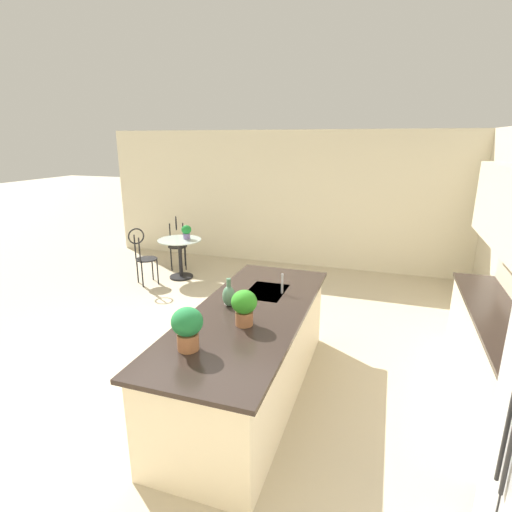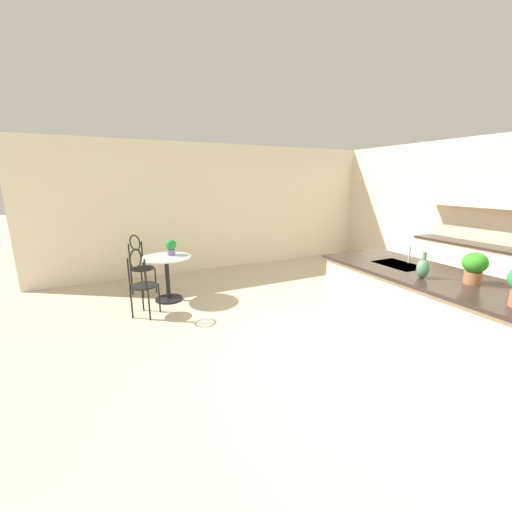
{
  "view_description": "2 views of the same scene",
  "coord_description": "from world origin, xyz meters",
  "px_view_note": "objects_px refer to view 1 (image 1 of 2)",
  "views": [
    {
      "loc": [
        3.67,
        2.05,
        2.52
      ],
      "look_at": [
        -1.64,
        0.27,
        0.88
      ],
      "focal_mm": 28.11,
      "sensor_mm": 36.0,
      "label": 1
    },
    {
      "loc": [
        2.39,
        -2.41,
        1.95
      ],
      "look_at": [
        -1.07,
        -0.74,
        1.02
      ],
      "focal_mm": 22.03,
      "sensor_mm": 36.0,
      "label": 2
    }
  ],
  "objects_px": {
    "potted_plant_counter_far": "(187,326)",
    "chair_near_window": "(177,240)",
    "chair_by_island": "(143,253)",
    "potted_plant_on_table": "(186,231)",
    "bistro_table": "(180,255)",
    "vase_on_counter": "(229,296)",
    "potted_plant_counter_near": "(244,305)"
  },
  "relations": [
    {
      "from": "potted_plant_counter_far",
      "to": "vase_on_counter",
      "type": "xyz_separation_m",
      "value": [
        -0.9,
        -0.02,
        -0.09
      ]
    },
    {
      "from": "chair_near_window",
      "to": "bistro_table",
      "type": "bearing_deg",
      "value": 33.74
    },
    {
      "from": "bistro_table",
      "to": "potted_plant_counter_far",
      "type": "bearing_deg",
      "value": 30.02
    },
    {
      "from": "chair_by_island",
      "to": "potted_plant_counter_far",
      "type": "height_order",
      "value": "potted_plant_counter_far"
    },
    {
      "from": "potted_plant_on_table",
      "to": "vase_on_counter",
      "type": "xyz_separation_m",
      "value": [
        3.03,
        2.09,
        0.14
      ]
    },
    {
      "from": "chair_near_window",
      "to": "vase_on_counter",
      "type": "xyz_separation_m",
      "value": [
        3.47,
        2.55,
        0.46
      ]
    },
    {
      "from": "chair_by_island",
      "to": "potted_plant_on_table",
      "type": "distance_m",
      "value": 0.89
    },
    {
      "from": "bistro_table",
      "to": "chair_by_island",
      "type": "height_order",
      "value": "chair_by_island"
    },
    {
      "from": "potted_plant_counter_far",
      "to": "chair_near_window",
      "type": "bearing_deg",
      "value": -149.51
    },
    {
      "from": "bistro_table",
      "to": "chair_by_island",
      "type": "distance_m",
      "value": 0.7
    },
    {
      "from": "bistro_table",
      "to": "chair_near_window",
      "type": "distance_m",
      "value": 0.65
    },
    {
      "from": "potted_plant_counter_near",
      "to": "vase_on_counter",
      "type": "distance_m",
      "value": 0.46
    },
    {
      "from": "potted_plant_on_table",
      "to": "potted_plant_counter_near",
      "type": "distance_m",
      "value": 4.14
    },
    {
      "from": "chair_by_island",
      "to": "vase_on_counter",
      "type": "xyz_separation_m",
      "value": [
        2.41,
        2.64,
        0.46
      ]
    },
    {
      "from": "potted_plant_counter_far",
      "to": "potted_plant_counter_near",
      "type": "height_order",
      "value": "potted_plant_counter_far"
    },
    {
      "from": "potted_plant_on_table",
      "to": "potted_plant_counter_near",
      "type": "relative_size",
      "value": 0.79
    },
    {
      "from": "chair_near_window",
      "to": "potted_plant_on_table",
      "type": "distance_m",
      "value": 0.71
    },
    {
      "from": "bistro_table",
      "to": "chair_by_island",
      "type": "xyz_separation_m",
      "value": [
        0.53,
        -0.45,
        0.13
      ]
    },
    {
      "from": "chair_by_island",
      "to": "vase_on_counter",
      "type": "bearing_deg",
      "value": 47.65
    },
    {
      "from": "potted_plant_on_table",
      "to": "chair_near_window",
      "type": "bearing_deg",
      "value": -133.68
    },
    {
      "from": "chair_by_island",
      "to": "bistro_table",
      "type": "bearing_deg",
      "value": 139.61
    },
    {
      "from": "potted_plant_counter_far",
      "to": "vase_on_counter",
      "type": "distance_m",
      "value": 0.9
    },
    {
      "from": "chair_near_window",
      "to": "potted_plant_on_table",
      "type": "height_order",
      "value": "chair_near_window"
    },
    {
      "from": "chair_by_island",
      "to": "potted_plant_on_table",
      "type": "relative_size",
      "value": 4.04
    },
    {
      "from": "bistro_table",
      "to": "vase_on_counter",
      "type": "distance_m",
      "value": 3.71
    },
    {
      "from": "vase_on_counter",
      "to": "potted_plant_on_table",
      "type": "bearing_deg",
      "value": -145.38
    },
    {
      "from": "chair_near_window",
      "to": "potted_plant_counter_far",
      "type": "xyz_separation_m",
      "value": [
        4.37,
        2.57,
        0.55
      ]
    },
    {
      "from": "chair_near_window",
      "to": "potted_plant_counter_far",
      "type": "height_order",
      "value": "potted_plant_counter_far"
    },
    {
      "from": "chair_near_window",
      "to": "chair_by_island",
      "type": "xyz_separation_m",
      "value": [
        1.06,
        -0.09,
        0.0
      ]
    },
    {
      "from": "potted_plant_on_table",
      "to": "potted_plant_counter_near",
      "type": "xyz_separation_m",
      "value": [
        3.38,
        2.38,
        0.22
      ]
    },
    {
      "from": "chair_by_island",
      "to": "potted_plant_counter_near",
      "type": "xyz_separation_m",
      "value": [
        2.76,
        2.93,
        0.53
      ]
    },
    {
      "from": "chair_by_island",
      "to": "vase_on_counter",
      "type": "relative_size",
      "value": 3.62
    }
  ]
}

